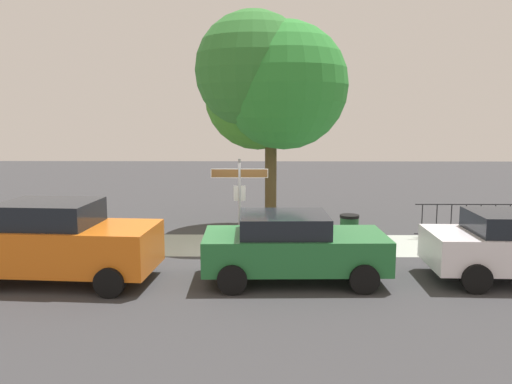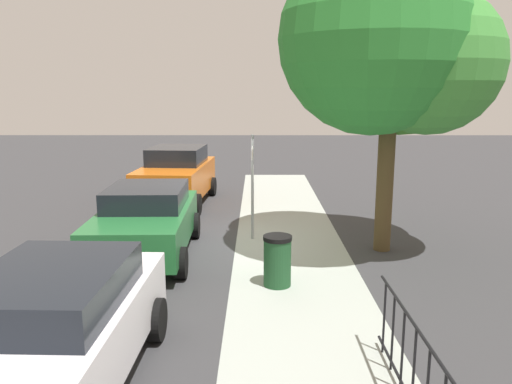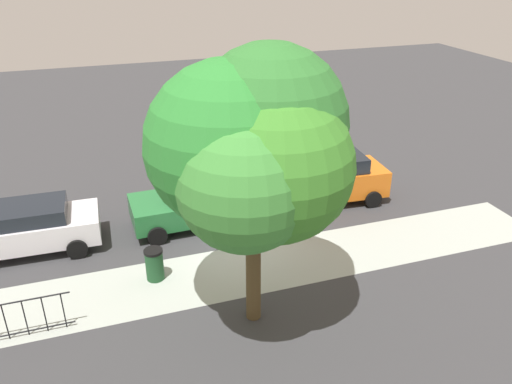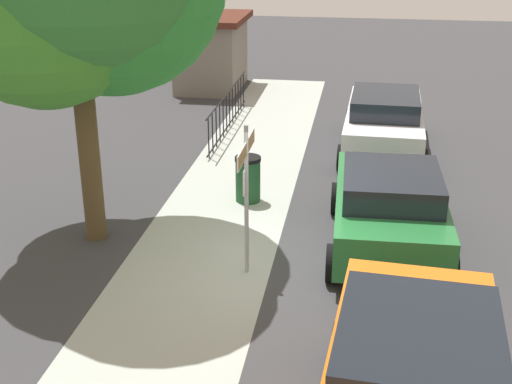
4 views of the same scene
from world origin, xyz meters
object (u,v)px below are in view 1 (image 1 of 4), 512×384
Objects in this scene: shade_tree at (270,87)px; car_green at (292,246)px; car_orange at (60,241)px; trash_bin at (349,232)px; street_sign at (240,189)px.

shade_tree is 6.57m from car_green.
car_orange reaches higher than trash_bin.
car_orange is (-3.97, -2.52, -0.86)m from street_sign.
shade_tree is 7.14× the size of trash_bin.
street_sign is 2.88m from car_green.
car_green is 4.25× the size of trash_bin.
car_orange is 5.28m from car_green.
street_sign is 0.63× the size of car_green.
car_green is at bearing -84.99° from shade_tree.
street_sign is 3.39m from trash_bin.
car_orange is 4.44× the size of trash_bin.
car_orange is at bearing -156.84° from trash_bin.
car_orange is 7.69m from trash_bin.
car_orange is at bearing -131.45° from shade_tree.
street_sign is at bearing 36.61° from car_orange.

